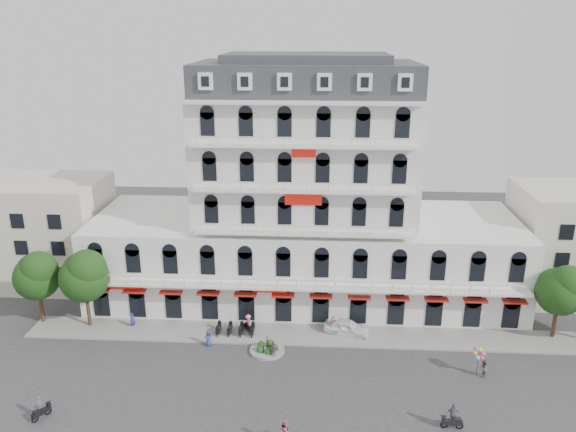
{
  "coord_description": "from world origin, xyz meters",
  "views": [
    {
      "loc": [
        1.56,
        -38.52,
        28.32
      ],
      "look_at": [
        -1.33,
        10.0,
        11.81
      ],
      "focal_mm": 35.0,
      "sensor_mm": 36.0,
      "label": 1
    }
  ],
  "objects_px": {
    "parked_car": "(347,327)",
    "rider_west": "(41,409)",
    "rider_northeast": "(453,416)",
    "rider_center": "(248,324)",
    "balloon_vendor": "(481,362)"
  },
  "relations": [
    {
      "from": "rider_west",
      "to": "parked_car",
      "type": "bearing_deg",
      "value": -28.48
    },
    {
      "from": "parked_car",
      "to": "balloon_vendor",
      "type": "bearing_deg",
      "value": -105.6
    },
    {
      "from": "parked_car",
      "to": "rider_west",
      "type": "bearing_deg",
      "value": 133.39
    },
    {
      "from": "rider_west",
      "to": "balloon_vendor",
      "type": "bearing_deg",
      "value": -46.27
    },
    {
      "from": "rider_west",
      "to": "rider_northeast",
      "type": "relative_size",
      "value": 0.89
    },
    {
      "from": "parked_car",
      "to": "rider_northeast",
      "type": "relative_size",
      "value": 2.03
    },
    {
      "from": "rider_northeast",
      "to": "rider_center",
      "type": "bearing_deg",
      "value": -35.4
    },
    {
      "from": "balloon_vendor",
      "to": "rider_center",
      "type": "bearing_deg",
      "value": 164.43
    },
    {
      "from": "rider_west",
      "to": "rider_northeast",
      "type": "height_order",
      "value": "rider_northeast"
    },
    {
      "from": "balloon_vendor",
      "to": "rider_northeast",
      "type": "bearing_deg",
      "value": -119.18
    },
    {
      "from": "rider_west",
      "to": "balloon_vendor",
      "type": "xyz_separation_m",
      "value": [
        34.75,
        7.6,
        0.46
      ]
    },
    {
      "from": "rider_northeast",
      "to": "rider_center",
      "type": "xyz_separation_m",
      "value": [
        -16.77,
        12.64,
        -0.03
      ]
    },
    {
      "from": "rider_center",
      "to": "rider_west",
      "type": "bearing_deg",
      "value": -77.52
    },
    {
      "from": "parked_car",
      "to": "rider_west",
      "type": "relative_size",
      "value": 2.27
    },
    {
      "from": "rider_northeast",
      "to": "balloon_vendor",
      "type": "bearing_deg",
      "value": -117.57
    }
  ]
}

